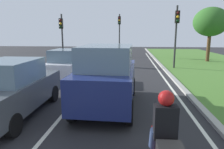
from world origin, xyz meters
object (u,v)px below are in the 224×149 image
(car_suv_ahead, at_px, (108,76))
(rider_person, at_px, (165,121))
(car_sedan_left_lane, at_px, (12,88))
(traffic_light_far_median, at_px, (119,28))
(traffic_light_near_right, at_px, (176,27))
(tree_roadside_far, at_px, (211,22))
(traffic_light_overhead_left, at_px, (62,31))
(car_hatchback_far, at_px, (67,64))

(car_suv_ahead, relative_size, rider_person, 3.91)
(car_suv_ahead, xyz_separation_m, car_sedan_left_lane, (-3.03, -1.13, -0.25))
(rider_person, distance_m, traffic_light_far_median, 21.20)
(car_suv_ahead, xyz_separation_m, traffic_light_near_right, (4.20, 8.82, 1.96))
(tree_roadside_far, bearing_deg, car_suv_ahead, -121.89)
(traffic_light_near_right, xyz_separation_m, traffic_light_overhead_left, (-9.61, 2.31, -0.23))
(traffic_light_near_right, height_order, tree_roadside_far, tree_roadside_far)
(traffic_light_overhead_left, bearing_deg, traffic_light_near_right, -13.50)
(car_suv_ahead, relative_size, traffic_light_far_median, 0.94)
(car_suv_ahead, height_order, car_hatchback_far, car_suv_ahead)
(traffic_light_near_right, bearing_deg, car_suv_ahead, -115.48)
(car_hatchback_far, xyz_separation_m, traffic_light_overhead_left, (-2.47, 6.62, 2.02))
(car_hatchback_far, bearing_deg, tree_roadside_far, 39.99)
(car_suv_ahead, bearing_deg, traffic_light_near_right, 66.37)
(traffic_light_overhead_left, xyz_separation_m, tree_roadside_far, (13.58, 2.02, 0.83))
(car_suv_ahead, distance_m, traffic_light_far_median, 17.25)
(traffic_light_near_right, height_order, traffic_light_far_median, traffic_light_far_median)
(traffic_light_overhead_left, xyz_separation_m, traffic_light_far_median, (4.87, 5.98, 0.39))
(car_suv_ahead, xyz_separation_m, traffic_light_far_median, (-0.53, 17.11, 2.12))
(traffic_light_near_right, bearing_deg, traffic_light_overhead_left, 166.50)
(car_sedan_left_lane, height_order, traffic_light_overhead_left, traffic_light_overhead_left)
(traffic_light_near_right, bearing_deg, car_hatchback_far, -148.82)
(car_sedan_left_lane, xyz_separation_m, traffic_light_near_right, (7.24, 9.95, 2.20))
(car_hatchback_far, bearing_deg, traffic_light_near_right, 33.29)
(rider_person, height_order, traffic_light_overhead_left, traffic_light_overhead_left)
(car_hatchback_far, height_order, rider_person, car_hatchback_far)
(car_hatchback_far, xyz_separation_m, traffic_light_near_right, (7.14, 4.32, 2.24))
(car_hatchback_far, height_order, traffic_light_far_median, traffic_light_far_median)
(car_hatchback_far, bearing_deg, traffic_light_overhead_left, 112.55)
(tree_roadside_far, bearing_deg, traffic_light_far_median, 155.55)
(car_suv_ahead, height_order, traffic_light_near_right, traffic_light_near_right)
(car_sedan_left_lane, relative_size, tree_roadside_far, 0.85)
(car_hatchback_far, bearing_deg, car_suv_ahead, -54.85)
(car_suv_ahead, distance_m, tree_roadside_far, 15.69)
(traffic_light_overhead_left, bearing_deg, tree_roadside_far, 8.45)
(rider_person, relative_size, traffic_light_far_median, 0.24)
(traffic_light_far_median, relative_size, tree_roadside_far, 0.96)
(car_sedan_left_lane, bearing_deg, car_suv_ahead, 19.99)
(traffic_light_far_median, bearing_deg, car_suv_ahead, -88.23)
(car_suv_ahead, height_order, car_sedan_left_lane, car_suv_ahead)
(car_hatchback_far, height_order, traffic_light_overhead_left, traffic_light_overhead_left)
(car_hatchback_far, relative_size, traffic_light_near_right, 0.80)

